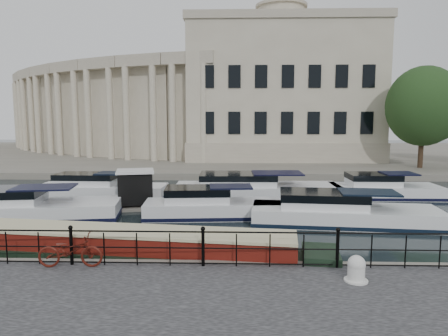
# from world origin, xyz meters

# --- Properties ---
(ground_plane) EXTENTS (160.00, 160.00, 0.00)m
(ground_plane) POSITION_xyz_m (0.00, 0.00, 0.00)
(ground_plane) COLOR black
(ground_plane) RESTS_ON ground
(far_bank) EXTENTS (120.00, 42.00, 0.55)m
(far_bank) POSITION_xyz_m (0.00, 39.00, 0.28)
(far_bank) COLOR #6B665B
(far_bank) RESTS_ON ground_plane
(railing) EXTENTS (24.14, 0.14, 1.22)m
(railing) POSITION_xyz_m (0.00, -2.25, 1.20)
(railing) COLOR black
(railing) RESTS_ON near_quay
(civic_building) EXTENTS (53.55, 31.84, 16.85)m
(civic_building) POSITION_xyz_m (-1.00, 34.71, 7.04)
(civic_building) COLOR #ADA38C
(civic_building) RESTS_ON far_bank
(bicycle) EXTENTS (1.94, 0.78, 1.00)m
(bicycle) POSITION_xyz_m (-3.94, -2.46, 1.05)
(bicycle) COLOR #4E160E
(bicycle) RESTS_ON near_quay
(mooring_bollard) EXTENTS (0.64, 0.64, 0.72)m
(mooring_bollard) POSITION_xyz_m (4.27, -3.26, 0.89)
(mooring_bollard) COLOR silver
(mooring_bollard) RESTS_ON near_quay
(narrowboat) EXTENTS (14.15, 3.50, 1.52)m
(narrowboat) POSITION_xyz_m (-2.62, -0.65, 0.37)
(narrowboat) COLOR black
(narrowboat) RESTS_ON ground_plane
(harbour_hut) EXTENTS (3.22, 2.88, 2.17)m
(harbour_hut) POSITION_xyz_m (-4.65, 8.08, 0.95)
(harbour_hut) COLOR #6B665B
(harbour_hut) RESTS_ON ground_plane
(cabin_cruisers) EXTENTS (28.47, 9.94, 1.99)m
(cabin_cruisers) POSITION_xyz_m (-0.22, 8.31, 0.37)
(cabin_cruisers) COLOR white
(cabin_cruisers) RESTS_ON ground_plane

